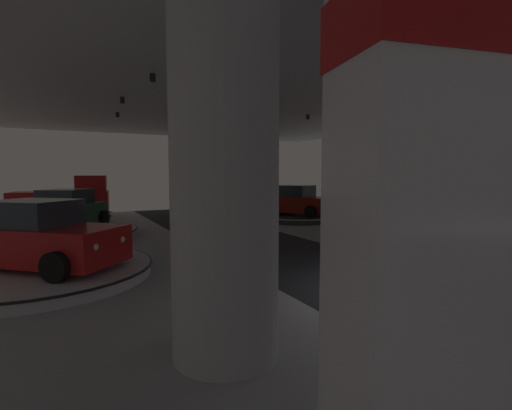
# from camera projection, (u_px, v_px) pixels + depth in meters

# --- Properties ---
(ground) EXTENTS (24.00, 44.00, 0.06)m
(ground) POSITION_uv_depth(u_px,v_px,m) (407.00, 298.00, 7.98)
(ground) COLOR #B2B2B7
(ceiling_with_spotlights) EXTENTS (24.00, 44.00, 0.39)m
(ceiling_with_spotlights) POSITION_uv_depth(u_px,v_px,m) (416.00, 33.00, 7.50)
(ceiling_with_spotlights) COLOR silver
(column_left) EXTENTS (1.56, 1.56, 5.50)m
(column_left) POSITION_uv_depth(u_px,v_px,m) (225.00, 169.00, 5.23)
(column_left) COLOR silver
(column_left) RESTS_ON ground
(brand_sign_pylon) EXTENTS (1.37, 0.90, 4.07)m
(brand_sign_pylon) POSITION_uv_depth(u_px,v_px,m) (434.00, 278.00, 2.01)
(brand_sign_pylon) COLOR slate
(brand_sign_pylon) RESTS_ON ground
(display_platform_mid_left) EXTENTS (5.51, 5.51, 0.31)m
(display_platform_mid_left) POSITION_uv_depth(u_px,v_px,m) (40.00, 272.00, 9.37)
(display_platform_mid_left) COLOR silver
(display_platform_mid_left) RESTS_ON ground
(display_car_mid_left) EXTENTS (4.31, 4.17, 1.71)m
(display_car_mid_left) POSITION_uv_depth(u_px,v_px,m) (38.00, 237.00, 9.30)
(display_car_mid_left) COLOR red
(display_car_mid_left) RESTS_ON display_platform_mid_left
(display_platform_deep_left) EXTENTS (5.68, 5.68, 0.27)m
(display_platform_deep_left) POSITION_uv_depth(u_px,v_px,m) (62.00, 216.00, 22.06)
(display_platform_deep_left) COLOR #333338
(display_platform_deep_left) RESTS_ON ground
(pickup_truck_deep_left) EXTENTS (5.53, 3.20, 2.30)m
(pickup_truck_deep_left) POSITION_uv_depth(u_px,v_px,m) (67.00, 198.00, 22.08)
(pickup_truck_deep_left) COLOR red
(pickup_truck_deep_left) RESTS_ON display_platform_deep_left
(display_platform_far_right) EXTENTS (4.81, 4.81, 0.31)m
(display_platform_far_right) POSITION_uv_depth(u_px,v_px,m) (297.00, 217.00, 21.34)
(display_platform_far_right) COLOR #333338
(display_platform_far_right) RESTS_ON ground
(display_car_far_right) EXTENTS (3.50, 4.57, 1.71)m
(display_car_far_right) POSITION_uv_depth(u_px,v_px,m) (297.00, 202.00, 21.28)
(display_car_far_right) COLOR maroon
(display_car_far_right) RESTS_ON display_platform_far_right
(display_platform_deep_right) EXTENTS (5.68, 5.68, 0.34)m
(display_platform_deep_right) POSITION_uv_depth(u_px,v_px,m) (254.00, 207.00, 27.74)
(display_platform_deep_right) COLOR #333338
(display_platform_deep_right) RESTS_ON ground
(pickup_truck_deep_right) EXTENTS (4.79, 5.53, 2.30)m
(pickup_truck_deep_right) POSITION_uv_depth(u_px,v_px,m) (250.00, 192.00, 27.79)
(pickup_truck_deep_right) COLOR #2D5638
(pickup_truck_deep_right) RESTS_ON display_platform_deep_right
(display_platform_far_left) EXTENTS (5.80, 5.80, 0.32)m
(display_platform_far_left) POSITION_uv_depth(u_px,v_px,m) (66.00, 233.00, 15.47)
(display_platform_far_left) COLOR #B7B7BC
(display_platform_far_left) RESTS_ON ground
(display_car_far_left) EXTENTS (3.68, 4.54, 1.71)m
(display_car_far_left) POSITION_uv_depth(u_px,v_px,m) (65.00, 212.00, 15.43)
(display_car_far_left) COLOR #2D5638
(display_car_far_left) RESTS_ON display_platform_far_left
(display_platform_mid_right) EXTENTS (5.68, 5.68, 0.36)m
(display_platform_mid_right) POSITION_uv_depth(u_px,v_px,m) (405.00, 233.00, 15.35)
(display_platform_mid_right) COLOR #B7B7BC
(display_platform_mid_right) RESTS_ON ground
(pickup_truck_mid_right) EXTENTS (5.31, 2.66, 2.30)m
(pickup_truck_mid_right) POSITION_uv_depth(u_px,v_px,m) (412.00, 207.00, 15.40)
(pickup_truck_mid_right) COLOR maroon
(pickup_truck_mid_right) RESTS_ON display_platform_mid_right
(visitor_walking_near) EXTENTS (0.32, 0.32, 1.59)m
(visitor_walking_near) POSITION_uv_depth(u_px,v_px,m) (242.00, 218.00, 14.62)
(visitor_walking_near) COLOR black
(visitor_walking_near) RESTS_ON ground
(visitor_walking_far) EXTENTS (0.32, 0.32, 1.59)m
(visitor_walking_far) POSITION_uv_depth(u_px,v_px,m) (351.00, 228.00, 11.94)
(visitor_walking_far) COLOR black
(visitor_walking_far) RESTS_ON ground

